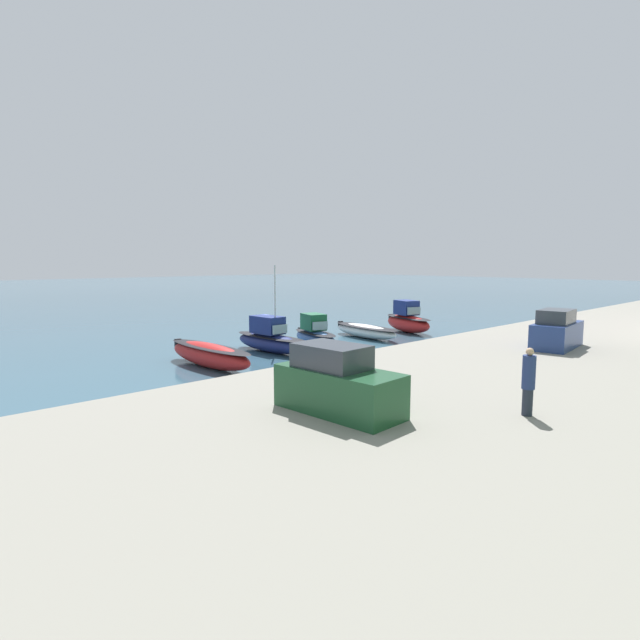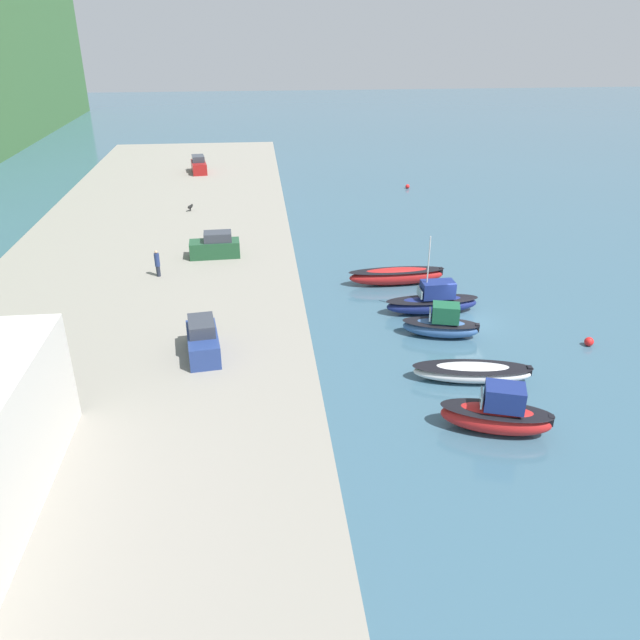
% 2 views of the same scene
% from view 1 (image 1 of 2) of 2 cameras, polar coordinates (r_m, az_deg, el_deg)
% --- Properties ---
extents(ground_plane, '(320.00, 320.00, 0.00)m').
position_cam_1_polar(ground_plane, '(37.57, -5.62, -2.90)').
color(ground_plane, '#385B70').
extents(moored_boat_0, '(3.76, 6.23, 2.81)m').
position_cam_1_polar(moored_boat_0, '(44.96, 9.98, -0.04)').
color(moored_boat_0, red).
rests_on(moored_boat_0, ground_plane).
extents(moored_boat_1, '(3.00, 7.50, 1.07)m').
position_cam_1_polar(moored_boat_1, '(41.30, 5.20, -1.21)').
color(moored_boat_1, silver).
rests_on(moored_boat_1, ground_plane).
extents(moored_boat_2, '(3.15, 5.58, 2.41)m').
position_cam_1_polar(moored_boat_2, '(36.91, -0.61, -1.68)').
color(moored_boat_2, '#33568E').
rests_on(moored_boat_2, ground_plane).
extents(moored_boat_3, '(2.08, 7.10, 6.01)m').
position_cam_1_polar(moored_boat_3, '(34.80, -5.72, -2.17)').
color(moored_boat_3, navy).
rests_on(moored_boat_3, ground_plane).
extents(moored_boat_4, '(1.93, 8.09, 1.43)m').
position_cam_1_polar(moored_boat_4, '(30.45, -12.54, -3.86)').
color(moored_boat_4, red).
rests_on(moored_boat_4, ground_plane).
extents(parked_car_0, '(4.40, 2.33, 2.16)m').
position_cam_1_polar(parked_car_0, '(30.56, 25.43, -1.19)').
color(parked_car_0, navy).
rests_on(parked_car_0, quay_promenade).
extents(parked_car_1, '(2.01, 4.28, 2.16)m').
position_cam_1_polar(parked_car_1, '(15.98, 1.98, -7.29)').
color(parked_car_1, '#1E4C2D').
rests_on(parked_car_1, quay_promenade).
extents(person_on_quay, '(0.40, 0.40, 2.14)m').
position_cam_1_polar(person_on_quay, '(16.86, 22.72, -6.44)').
color(person_on_quay, '#232838').
rests_on(person_on_quay, quay_promenade).
extents(mooring_buoy_0, '(0.62, 0.62, 0.62)m').
position_cam_1_polar(mooring_buoy_0, '(45.80, -6.46, -0.78)').
color(mooring_buoy_0, red).
rests_on(mooring_buoy_0, ground_plane).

